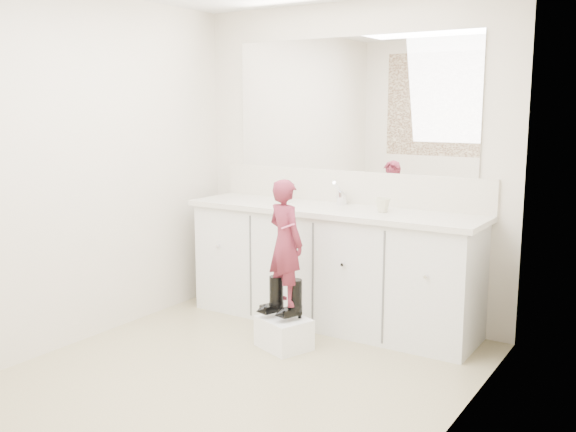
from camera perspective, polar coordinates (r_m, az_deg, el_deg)
The scene contains 16 objects.
floor at distance 4.02m, azimuth -4.91°, elevation -14.23°, with size 3.00×3.00×0.00m, color #8A7E5A.
wall_back at distance 4.96m, azimuth 5.51°, elevation 4.73°, with size 2.60×2.60×0.00m, color beige.
wall_left at distance 4.60m, azimuth -18.12°, elevation 3.91°, with size 3.00×3.00×0.00m, color beige.
wall_right at distance 3.08m, azimuth 14.32°, elevation 1.45°, with size 3.00×3.00×0.00m, color beige.
vanity_cabinet at distance 4.85m, azimuth 3.87°, elevation -4.66°, with size 2.20×0.55×0.85m, color silver.
countertop at distance 4.75m, azimuth 3.84°, elevation 0.51°, with size 2.28×0.58×0.04m, color beige.
backsplash at distance 4.97m, azimuth 5.39°, elevation 2.59°, with size 2.28×0.03×0.25m, color beige.
mirror at distance 4.93m, azimuth 5.52°, elevation 9.82°, with size 2.00×0.02×1.00m, color white.
faucet at distance 4.88m, azimuth 4.79°, elevation 1.58°, with size 0.08×0.08×0.10m, color silver.
cup at distance 4.57m, azimuth 8.42°, elevation 0.97°, with size 0.11×0.11×0.10m, color beige.
soap_bottle at distance 4.97m, azimuth -0.36°, elevation 2.39°, with size 0.09×0.10×0.21m, color silver.
step_stool at distance 4.44m, azimuth -0.36°, elevation -10.35°, with size 0.33×0.28×0.21m, color white.
boot_left at distance 4.41m, azimuth -1.04°, elevation -7.12°, with size 0.10×0.18×0.28m, color black, non-canonical shape.
boot_right at distance 4.34m, azimuth 0.62°, elevation -7.43°, with size 0.10×0.18×0.28m, color black, non-canonical shape.
toddler at distance 4.28m, azimuth -0.22°, elevation -2.34°, with size 0.31×0.20×0.85m, color #AC354D.
toothbrush at distance 4.15m, azimuth -0.01°, elevation -0.93°, with size 0.01×0.01×0.14m, color pink.
Camera 1 is at (2.25, -2.90, 1.63)m, focal length 40.00 mm.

